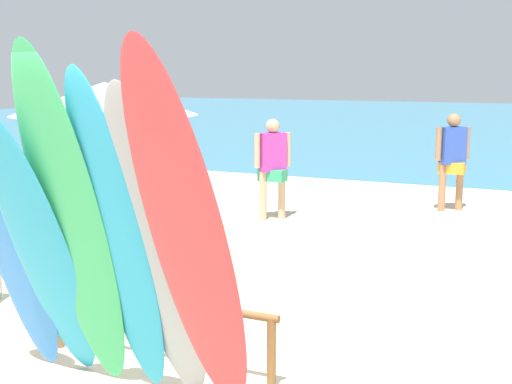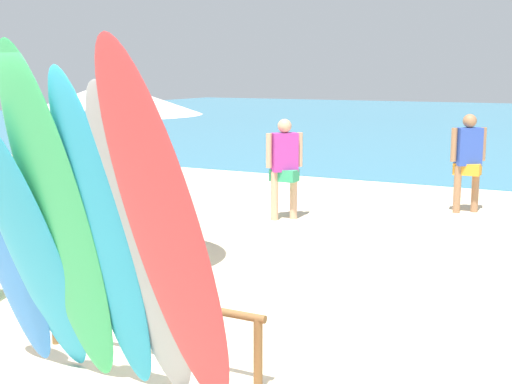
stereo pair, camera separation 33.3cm
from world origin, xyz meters
TOP-DOWN VIEW (x-y plane):
  - ground at (0.00, 14.00)m, footprint 60.00×60.00m
  - ocean_water at (0.00, 30.21)m, footprint 60.00×40.00m
  - surfboard_rack at (0.00, 0.00)m, footprint 2.13×0.07m
  - surfboard_blue_0 at (-0.85, -0.67)m, footprint 0.52×0.78m
  - surfboard_teal_1 at (-0.51, -0.71)m, footprint 0.52×0.95m
  - surfboard_green_2 at (-0.19, -0.74)m, footprint 0.56×0.92m
  - surfboard_teal_3 at (0.14, -0.67)m, footprint 0.54×0.87m
  - surfboard_grey_4 at (0.46, -0.66)m, footprint 0.63×0.87m
  - surfboard_red_5 at (0.82, -0.86)m, footprint 0.61×1.17m
  - beachgoer_by_water at (1.05, 7.66)m, footprint 0.51×0.44m
  - beachgoer_near_rack at (-1.45, 5.71)m, footprint 0.46×0.47m
  - beach_chair_red at (-3.09, 2.59)m, footprint 0.50×0.71m
  - beach_umbrella at (-2.01, 2.09)m, footprint 2.15×2.15m

SIDE VIEW (x-z plane):
  - ground at x=0.00m, z-range 0.00..0.00m
  - ocean_water at x=0.00m, z-range 0.00..0.02m
  - beach_chair_red at x=-3.09m, z-range 0.02..0.83m
  - surfboard_rack at x=0.00m, z-range 0.16..0.76m
  - beachgoer_near_rack at x=-1.45m, z-range 0.12..1.76m
  - beachgoer_by_water at x=1.05m, z-range 0.13..1.80m
  - surfboard_teal_1 at x=-0.51m, z-range 0.00..2.13m
  - surfboard_grey_4 at x=0.46m, z-range 0.00..2.35m
  - surfboard_blue_0 at x=-0.85m, z-range 0.00..2.35m
  - surfboard_teal_3 at x=0.14m, z-range 0.00..2.44m
  - surfboard_green_2 at x=-0.19m, z-range 0.00..2.61m
  - surfboard_red_5 at x=0.82m, z-range 0.00..2.61m
  - beach_umbrella at x=-2.01m, z-range 0.94..3.20m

